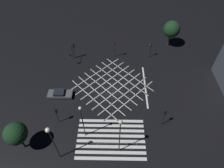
{
  "coord_description": "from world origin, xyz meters",
  "views": [
    {
      "loc": [
        0.38,
        -25.41,
        28.69
      ],
      "look_at": [
        0.0,
        0.0,
        0.5
      ],
      "focal_mm": 32.0,
      "sensor_mm": 36.0,
      "label": 1
    }
  ],
  "objects_px": {
    "traffic_light_se_cross": "(165,115)",
    "traffic_light_median_north": "(115,45)",
    "traffic_light_ne_main": "(151,47)",
    "street_lamp_far": "(51,136)",
    "street_tree_near": "(172,29)",
    "street_tree_far": "(16,134)",
    "traffic_light_nw_cross": "(71,54)",
    "traffic_light_nw_main": "(74,48)",
    "street_lamp_east": "(120,130)",
    "street_lamp_west": "(82,117)",
    "waiting_car": "(60,94)",
    "traffic_light_sw_main": "(57,113)"
  },
  "relations": [
    {
      "from": "waiting_car",
      "to": "street_lamp_far",
      "type": "bearing_deg",
      "value": -79.42
    },
    {
      "from": "traffic_light_sw_main",
      "to": "traffic_light_nw_cross",
      "type": "relative_size",
      "value": 1.11
    },
    {
      "from": "traffic_light_ne_main",
      "to": "street_tree_near",
      "type": "bearing_deg",
      "value": -139.32
    },
    {
      "from": "traffic_light_sw_main",
      "to": "street_tree_far",
      "type": "height_order",
      "value": "street_tree_far"
    },
    {
      "from": "traffic_light_se_cross",
      "to": "traffic_light_nw_cross",
      "type": "bearing_deg",
      "value": 48.69
    },
    {
      "from": "traffic_light_nw_main",
      "to": "traffic_light_median_north",
      "type": "relative_size",
      "value": 0.87
    },
    {
      "from": "street_lamp_west",
      "to": "street_tree_near",
      "type": "bearing_deg",
      "value": 54.11
    },
    {
      "from": "traffic_light_median_north",
      "to": "waiting_car",
      "type": "xyz_separation_m",
      "value": [
        -9.91,
        -11.14,
        -2.62
      ]
    },
    {
      "from": "traffic_light_sw_main",
      "to": "traffic_light_nw_main",
      "type": "height_order",
      "value": "traffic_light_nw_main"
    },
    {
      "from": "traffic_light_nw_cross",
      "to": "waiting_car",
      "type": "height_order",
      "value": "traffic_light_nw_cross"
    },
    {
      "from": "street_lamp_far",
      "to": "traffic_light_median_north",
      "type": "bearing_deg",
      "value": 70.83
    },
    {
      "from": "traffic_light_se_cross",
      "to": "traffic_light_median_north",
      "type": "bearing_deg",
      "value": 24.81
    },
    {
      "from": "traffic_light_nw_cross",
      "to": "street_lamp_west",
      "type": "height_order",
      "value": "street_lamp_west"
    },
    {
      "from": "traffic_light_nw_cross",
      "to": "waiting_car",
      "type": "relative_size",
      "value": 0.74
    },
    {
      "from": "traffic_light_se_cross",
      "to": "street_lamp_east",
      "type": "bearing_deg",
      "value": 123.47
    },
    {
      "from": "traffic_light_ne_main",
      "to": "street_lamp_far",
      "type": "bearing_deg",
      "value": 55.91
    },
    {
      "from": "traffic_light_ne_main",
      "to": "street_tree_near",
      "type": "distance_m",
      "value": 6.64
    },
    {
      "from": "traffic_light_nw_main",
      "to": "waiting_car",
      "type": "height_order",
      "value": "traffic_light_nw_main"
    },
    {
      "from": "street_tree_near",
      "to": "traffic_light_nw_cross",
      "type": "bearing_deg",
      "value": -163.5
    },
    {
      "from": "street_lamp_west",
      "to": "waiting_car",
      "type": "relative_size",
      "value": 1.69
    },
    {
      "from": "traffic_light_sw_main",
      "to": "traffic_light_nw_main",
      "type": "relative_size",
      "value": 0.94
    },
    {
      "from": "street_lamp_west",
      "to": "waiting_car",
      "type": "bearing_deg",
      "value": 124.71
    },
    {
      "from": "traffic_light_nw_main",
      "to": "street_tree_far",
      "type": "distance_m",
      "value": 21.13
    },
    {
      "from": "street_tree_near",
      "to": "street_tree_far",
      "type": "distance_m",
      "value": 36.21
    },
    {
      "from": "street_tree_far",
      "to": "street_tree_near",
      "type": "bearing_deg",
      "value": 44.52
    },
    {
      "from": "traffic_light_nw_cross",
      "to": "waiting_car",
      "type": "xyz_separation_m",
      "value": [
        -0.82,
        -9.18,
        -1.84
      ]
    },
    {
      "from": "traffic_light_nw_main",
      "to": "traffic_light_se_cross",
      "type": "relative_size",
      "value": 1.02
    },
    {
      "from": "street_tree_near",
      "to": "waiting_car",
      "type": "xyz_separation_m",
      "value": [
        -22.31,
        -15.54,
        -3.75
      ]
    },
    {
      "from": "traffic_light_nw_main",
      "to": "street_lamp_east",
      "type": "bearing_deg",
      "value": -65.99
    },
    {
      "from": "traffic_light_median_north",
      "to": "street_lamp_far",
      "type": "xyz_separation_m",
      "value": [
        -7.8,
        -22.43,
        3.1
      ]
    },
    {
      "from": "traffic_light_nw_main",
      "to": "street_lamp_west",
      "type": "xyz_separation_m",
      "value": [
        4.1,
        -18.5,
        2.36
      ]
    },
    {
      "from": "traffic_light_se_cross",
      "to": "street_tree_near",
      "type": "relative_size",
      "value": 0.62
    },
    {
      "from": "traffic_light_sw_main",
      "to": "street_lamp_east",
      "type": "xyz_separation_m",
      "value": [
        9.72,
        -4.77,
        3.44
      ]
    },
    {
      "from": "street_lamp_far",
      "to": "waiting_car",
      "type": "relative_size",
      "value": 1.82
    },
    {
      "from": "street_lamp_east",
      "to": "traffic_light_nw_main",
      "type": "bearing_deg",
      "value": 114.01
    },
    {
      "from": "traffic_light_median_north",
      "to": "street_lamp_west",
      "type": "xyz_separation_m",
      "value": [
        -4.5,
        -18.95,
        1.95
      ]
    },
    {
      "from": "traffic_light_sw_main",
      "to": "traffic_light_median_north",
      "type": "xyz_separation_m",
      "value": [
        8.99,
        16.61,
        0.58
      ]
    },
    {
      "from": "street_tree_near",
      "to": "traffic_light_nw_main",
      "type": "bearing_deg",
      "value": -166.98
    },
    {
      "from": "street_lamp_east",
      "to": "street_lamp_west",
      "type": "bearing_deg",
      "value": 155.02
    },
    {
      "from": "traffic_light_nw_cross",
      "to": "street_lamp_east",
      "type": "bearing_deg",
      "value": 26.8
    },
    {
      "from": "traffic_light_nw_cross",
      "to": "street_tree_far",
      "type": "xyz_separation_m",
      "value": [
        -4.33,
        -19.02,
        1.63
      ]
    },
    {
      "from": "street_lamp_west",
      "to": "street_lamp_far",
      "type": "distance_m",
      "value": 4.94
    },
    {
      "from": "traffic_light_sw_main",
      "to": "street_lamp_west",
      "type": "distance_m",
      "value": 5.66
    },
    {
      "from": "street_tree_far",
      "to": "street_lamp_west",
      "type": "bearing_deg",
      "value": 12.86
    },
    {
      "from": "traffic_light_se_cross",
      "to": "waiting_car",
      "type": "relative_size",
      "value": 0.86
    },
    {
      "from": "street_lamp_west",
      "to": "street_lamp_far",
      "type": "xyz_separation_m",
      "value": [
        -3.3,
        -3.48,
        1.15
      ]
    },
    {
      "from": "street_lamp_east",
      "to": "waiting_car",
      "type": "height_order",
      "value": "street_lamp_east"
    },
    {
      "from": "traffic_light_nw_cross",
      "to": "traffic_light_ne_main",
      "type": "relative_size",
      "value": 0.88
    },
    {
      "from": "traffic_light_nw_main",
      "to": "street_tree_near",
      "type": "height_order",
      "value": "street_tree_near"
    },
    {
      "from": "traffic_light_ne_main",
      "to": "waiting_car",
      "type": "distance_m",
      "value": 20.91
    }
  ]
}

